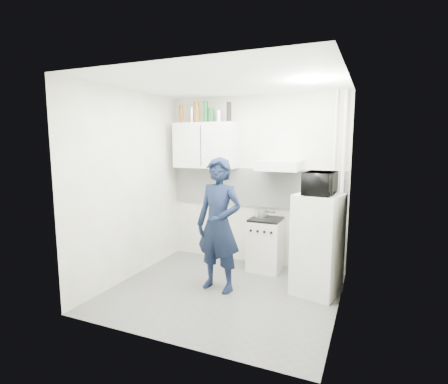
% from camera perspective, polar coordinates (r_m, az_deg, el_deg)
% --- Properties ---
extents(floor, '(2.80, 2.80, 0.00)m').
position_cam_1_polar(floor, '(4.64, -0.28, -16.03)').
color(floor, '#535353').
rests_on(floor, ground).
extents(ceiling, '(2.80, 2.80, 0.00)m').
position_cam_1_polar(ceiling, '(4.29, -0.31, 17.51)').
color(ceiling, white).
rests_on(ceiling, wall_back).
extents(wall_back, '(2.80, 0.00, 2.80)m').
position_cam_1_polar(wall_back, '(5.44, 5.00, 1.78)').
color(wall_back, white).
rests_on(wall_back, floor).
extents(wall_left, '(0.00, 2.60, 2.60)m').
position_cam_1_polar(wall_left, '(5.00, -15.16, 0.96)').
color(wall_left, white).
rests_on(wall_left, floor).
extents(wall_right, '(0.00, 2.60, 2.60)m').
position_cam_1_polar(wall_right, '(3.94, 18.72, -1.10)').
color(wall_right, white).
rests_on(wall_right, floor).
extents(person, '(0.67, 0.49, 1.72)m').
position_cam_1_polar(person, '(4.46, -0.86, -5.39)').
color(person, black).
rests_on(person, floor).
extents(stove, '(0.47, 0.47, 0.76)m').
position_cam_1_polar(stove, '(5.31, 6.80, -8.58)').
color(stove, silver).
rests_on(stove, floor).
extents(fridge, '(0.63, 0.63, 1.27)m').
position_cam_1_polar(fridge, '(4.56, 15.03, -8.28)').
color(fridge, white).
rests_on(fridge, floor).
extents(stove_top, '(0.45, 0.45, 0.03)m').
position_cam_1_polar(stove_top, '(5.21, 6.87, -4.45)').
color(stove_top, black).
rests_on(stove_top, stove).
extents(saucepan, '(0.20, 0.20, 0.11)m').
position_cam_1_polar(saucepan, '(5.29, 6.06, -3.49)').
color(saucepan, silver).
rests_on(saucepan, stove_top).
extents(microwave, '(0.52, 0.37, 0.28)m').
position_cam_1_polar(microwave, '(4.41, 15.40, 1.41)').
color(microwave, black).
rests_on(microwave, fridge).
extents(bottle_a, '(0.06, 0.06, 0.27)m').
position_cam_1_polar(bottle_a, '(5.75, -6.99, 12.43)').
color(bottle_a, brown).
rests_on(bottle_a, upper_cabinet).
extents(bottle_b, '(0.06, 0.06, 0.24)m').
position_cam_1_polar(bottle_b, '(5.65, -5.30, 12.36)').
color(bottle_b, silver).
rests_on(bottle_b, upper_cabinet).
extents(bottle_c, '(0.08, 0.08, 0.32)m').
position_cam_1_polar(bottle_c, '(5.61, -4.47, 12.83)').
color(bottle_c, brown).
rests_on(bottle_c, upper_cabinet).
extents(bottle_d, '(0.07, 0.07, 0.32)m').
position_cam_1_polar(bottle_d, '(5.54, -2.99, 12.92)').
color(bottle_d, '#144C1E').
rests_on(bottle_d, upper_cabinet).
extents(canister_a, '(0.09, 0.09, 0.22)m').
position_cam_1_polar(canister_a, '(5.50, -2.08, 12.43)').
color(canister_a, '#144C1E').
rests_on(canister_a, upper_cabinet).
extents(canister_b, '(0.09, 0.09, 0.18)m').
position_cam_1_polar(canister_b, '(5.44, -0.89, 12.24)').
color(canister_b, silver).
rests_on(canister_b, upper_cabinet).
extents(bottle_e, '(0.07, 0.07, 0.29)m').
position_cam_1_polar(bottle_e, '(5.38, 0.81, 12.91)').
color(bottle_e, black).
rests_on(bottle_e, upper_cabinet).
extents(upper_cabinet, '(1.00, 0.35, 0.70)m').
position_cam_1_polar(upper_cabinet, '(5.52, -2.97, 7.62)').
color(upper_cabinet, white).
rests_on(upper_cabinet, wall_back).
extents(range_hood, '(0.60, 0.50, 0.14)m').
position_cam_1_polar(range_hood, '(5.05, 9.01, 4.29)').
color(range_hood, silver).
rests_on(range_hood, wall_back).
extents(backsplash, '(2.74, 0.03, 0.60)m').
position_cam_1_polar(backsplash, '(5.43, 4.94, 0.71)').
color(backsplash, white).
rests_on(backsplash, wall_back).
extents(pipe_a, '(0.05, 0.05, 2.60)m').
position_cam_1_polar(pipe_a, '(5.10, 18.71, 0.94)').
color(pipe_a, silver).
rests_on(pipe_a, floor).
extents(pipe_b, '(0.04, 0.04, 2.60)m').
position_cam_1_polar(pipe_b, '(5.11, 17.37, 1.02)').
color(pipe_b, silver).
rests_on(pipe_b, floor).
extents(ceiling_spot_fixture, '(0.10, 0.10, 0.02)m').
position_cam_1_polar(ceiling_spot_fixture, '(4.19, 14.10, 17.08)').
color(ceiling_spot_fixture, white).
rests_on(ceiling_spot_fixture, ceiling).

